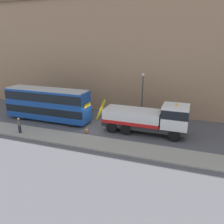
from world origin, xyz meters
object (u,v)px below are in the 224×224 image
at_px(recovery_tow_truck, 148,118).
at_px(street_lamp, 142,92).
at_px(double_decker_bus, 48,103).
at_px(traffic_cone_near_bus, 87,130).
at_px(pedestrian_onlooker, 19,125).

distance_m(recovery_tow_truck, street_lamp, 5.32).
relative_size(double_decker_bus, traffic_cone_near_bus, 15.37).
height_order(double_decker_bus, traffic_cone_near_bus, double_decker_bus).
relative_size(double_decker_bus, street_lamp, 1.90).
bearing_deg(double_decker_bus, street_lamp, 23.78).
xyz_separation_m(double_decker_bus, traffic_cone_near_bus, (6.32, -2.08, -1.89)).
relative_size(traffic_cone_near_bus, street_lamp, 0.12).
height_order(traffic_cone_near_bus, street_lamp, street_lamp).
height_order(recovery_tow_truck, pedestrian_onlooker, recovery_tow_truck).
relative_size(recovery_tow_truck, pedestrian_onlooker, 5.94).
bearing_deg(traffic_cone_near_bus, pedestrian_onlooker, -157.51).
xyz_separation_m(recovery_tow_truck, pedestrian_onlooker, (-12.95, -4.81, -0.77)).
bearing_deg(traffic_cone_near_bus, recovery_tow_truck, 18.13).
height_order(double_decker_bus, pedestrian_onlooker, double_decker_bus).
xyz_separation_m(recovery_tow_truck, double_decker_bus, (-12.66, 0.00, 0.47)).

